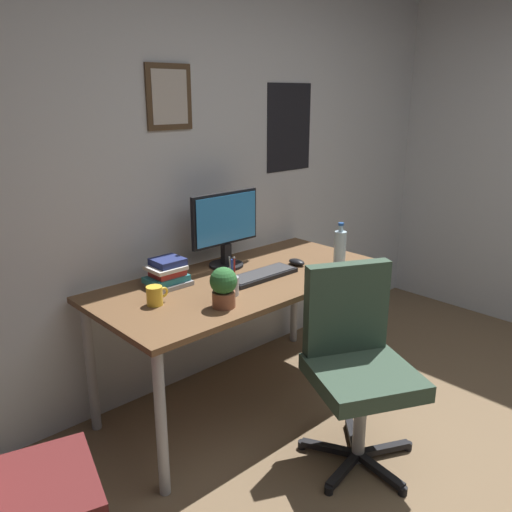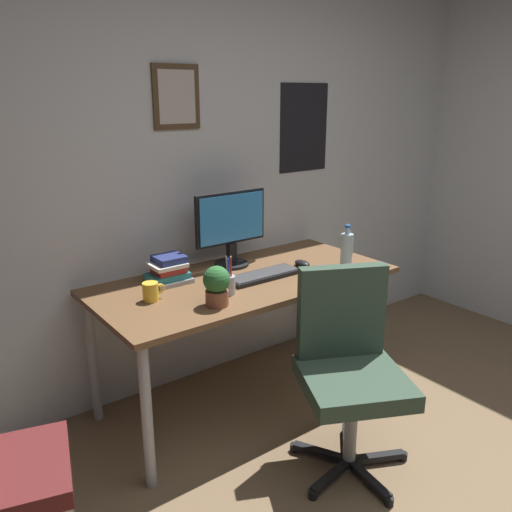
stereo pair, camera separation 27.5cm
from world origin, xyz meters
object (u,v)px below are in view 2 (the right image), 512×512
office_chair (348,361)px  coffee_mug_near (151,292)px  keyboard (263,275)px  book_stack_left (169,270)px  computer_mouse (302,263)px  water_bottle (347,250)px  potted_plant (217,285)px  monitor (231,226)px  pen_cup (228,284)px

office_chair → coffee_mug_near: bearing=131.4°
keyboard → book_stack_left: (-0.45, 0.24, 0.05)m
computer_mouse → water_bottle: 0.27m
potted_plant → book_stack_left: bearing=93.9°
book_stack_left → water_bottle: bearing=-22.8°
computer_mouse → water_bottle: (0.19, -0.16, 0.09)m
office_chair → water_bottle: size_ratio=3.76×
monitor → book_stack_left: 0.47m
keyboard → potted_plant: bearing=-156.4°
office_chair → coffee_mug_near: (-0.63, 0.72, 0.27)m
keyboard → potted_plant: size_ratio=2.21×
office_chair → monitor: 1.05m
book_stack_left → computer_mouse: bearing=-17.1°
monitor → water_bottle: monitor is taller
keyboard → computer_mouse: (0.30, 0.01, 0.01)m
monitor → coffee_mug_near: (-0.62, -0.22, -0.19)m
keyboard → book_stack_left: size_ratio=1.95×
book_stack_left → monitor: bearing=5.2°
coffee_mug_near → book_stack_left: book_stack_left is taller
office_chair → monitor: (-0.01, 0.94, 0.46)m
computer_mouse → potted_plant: 0.75m
pen_cup → book_stack_left: pen_cup is taller
office_chair → coffee_mug_near: size_ratio=8.24×
coffee_mug_near → book_stack_left: 0.27m
computer_mouse → coffee_mug_near: size_ratio=0.95×
monitor → keyboard: bearing=-86.7°
office_chair → computer_mouse: 0.78m
potted_plant → office_chair: bearing=-49.4°
monitor → pen_cup: size_ratio=2.30×
monitor → book_stack_left: (-0.43, -0.04, -0.17)m
pen_cup → book_stack_left: size_ratio=0.91×
computer_mouse → potted_plant: bearing=-164.7°
office_chair → potted_plant: size_ratio=4.87×
keyboard → pen_cup: 0.31m
pen_cup → book_stack_left: bearing=114.9°
office_chair → keyboard: 0.70m
coffee_mug_near → office_chair: bearing=-48.6°
pen_cup → computer_mouse: bearing=10.3°
monitor → computer_mouse: monitor is taller
office_chair → coffee_mug_near: office_chair is taller
monitor → potted_plant: size_ratio=2.36×
monitor → keyboard: (0.02, -0.28, -0.23)m
water_bottle → coffee_mug_near: bearing=169.5°
office_chair → book_stack_left: 1.04m
keyboard → water_bottle: (0.49, -0.15, 0.09)m
computer_mouse → potted_plant: size_ratio=0.56×
potted_plant → water_bottle: bearing=2.0°
computer_mouse → book_stack_left: bearing=162.9°
office_chair → pen_cup: (-0.28, 0.57, 0.28)m
water_bottle → book_stack_left: 1.02m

